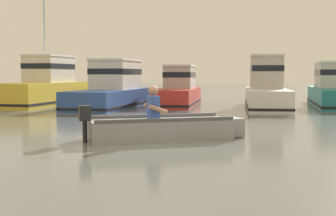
# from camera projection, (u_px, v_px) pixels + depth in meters

# --- Properties ---
(ground_plane) EXTENTS (120.00, 120.00, 0.00)m
(ground_plane) POSITION_uv_depth(u_px,v_px,m) (157.00, 142.00, 10.25)
(ground_plane) COLOR slate
(wooden_dock) EXTENTS (14.51, 1.57, 1.28)m
(wooden_dock) POSITION_uv_depth(u_px,v_px,m) (40.00, 89.00, 26.22)
(wooden_dock) COLOR brown
(wooden_dock) RESTS_ON ground
(rowboat_with_person) EXTENTS (3.60, 2.18, 1.19)m
(rowboat_with_person) POSITION_uv_depth(u_px,v_px,m) (163.00, 128.00, 10.67)
(rowboat_with_person) COLOR gray
(rowboat_with_person) RESTS_ON ground
(moored_boat_yellow) EXTENTS (2.67, 6.41, 5.01)m
(moored_boat_yellow) POSITION_uv_depth(u_px,v_px,m) (46.00, 86.00, 22.33)
(moored_boat_yellow) COLOR gold
(moored_boat_yellow) RESTS_ON ground
(moored_boat_blue) EXTENTS (2.86, 6.87, 2.09)m
(moored_boat_blue) POSITION_uv_depth(u_px,v_px,m) (113.00, 89.00, 21.00)
(moored_boat_blue) COLOR #2D519E
(moored_boat_blue) RESTS_ON ground
(moored_boat_red) EXTENTS (1.95, 5.92, 1.86)m
(moored_boat_red) POSITION_uv_depth(u_px,v_px,m) (179.00, 90.00, 22.38)
(moored_boat_red) COLOR #B72D28
(moored_boat_red) RESTS_ON ground
(moored_boat_white) EXTENTS (1.95, 6.27, 2.26)m
(moored_boat_white) POSITION_uv_depth(u_px,v_px,m) (266.00, 88.00, 20.51)
(moored_boat_white) COLOR white
(moored_boat_white) RESTS_ON ground
(moored_boat_teal) EXTENTS (2.61, 6.97, 2.00)m
(moored_boat_teal) POSITION_uv_depth(u_px,v_px,m) (334.00, 89.00, 21.69)
(moored_boat_teal) COLOR #1E727A
(moored_boat_teal) RESTS_ON ground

